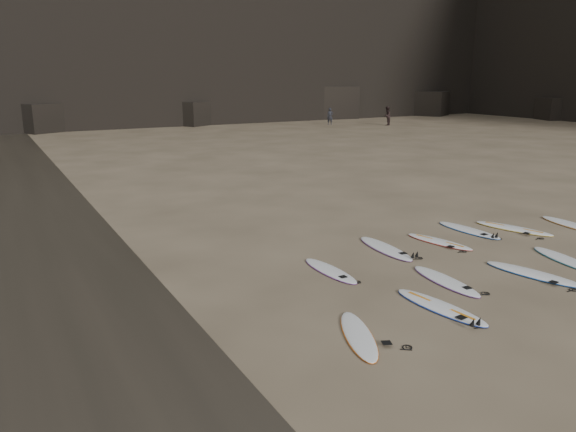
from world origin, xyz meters
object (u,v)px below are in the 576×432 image
surfboard_7 (439,241)px  person_b (387,116)px  surfboard_0 (359,335)px  surfboard_8 (469,230)px  surfboard_9 (513,228)px  surfboard_6 (385,248)px  person_a (330,116)px  surfboard_2 (446,281)px  surfboard_5 (330,270)px  surfboard_1 (440,307)px  surfboard_4 (566,259)px  surfboard_3 (533,274)px  surfboard_10 (572,225)px

surfboard_7 → person_b: person_b is taller
surfboard_0 → surfboard_8: bearing=53.1°
surfboard_9 → person_b: size_ratio=1.40×
surfboard_8 → person_b: person_b is taller
surfboard_6 → person_a: (20.87, 35.43, 0.79)m
surfboard_2 → surfboard_5: (-2.11, 2.01, -0.00)m
surfboard_1 → surfboard_6: bearing=62.0°
surfboard_0 → surfboard_7: (5.87, 3.99, 0.00)m
surfboard_4 → surfboard_9: surfboard_9 is taller
surfboard_5 → surfboard_9: bearing=2.5°
surfboard_5 → surfboard_8: size_ratio=0.90×
person_a → surfboard_8: bearing=-83.2°
surfboard_4 → surfboard_2: bearing=-172.6°
surfboard_5 → person_b: size_ratio=1.21×
surfboard_6 → surfboard_8: surfboard_6 is taller
surfboard_0 → surfboard_1: bearing=28.8°
surfboard_3 → surfboard_10: 5.84m
surfboard_4 → person_b: size_ratio=1.32×
surfboard_4 → surfboard_7: surfboard_4 is taller
surfboard_5 → surfboard_1: bearing=-76.2°
surfboard_0 → surfboard_10: size_ratio=0.87×
surfboard_3 → surfboard_9: 4.50m
surfboard_4 → surfboard_6: 4.92m
surfboard_2 → surfboard_8: 5.05m
surfboard_8 → person_b: size_ratio=1.34×
surfboard_1 → person_b: (27.05, 36.12, 0.88)m
surfboard_10 → person_b: bearing=68.8°
surfboard_0 → surfboard_8: (7.63, 4.50, 0.00)m
surfboard_8 → surfboard_10: size_ratio=0.97×
surfboard_4 → surfboard_5: 6.63m
person_a → surfboard_9: bearing=-80.9°
person_a → person_b: (4.57, -3.28, 0.09)m
surfboard_3 → surfboard_10: size_ratio=1.00×
surfboard_9 → surfboard_6: bearing=158.9°
surfboard_0 → surfboard_4: bearing=30.1°
surfboard_0 → surfboard_7: bearing=56.8°
surfboard_1 → person_b: 45.14m
surfboard_8 → surfboard_1: bearing=-144.2°
surfboard_4 → surfboard_5: (-6.19, 2.39, -0.00)m
surfboard_0 → surfboard_10: 11.67m
person_a → surfboard_4: bearing=-81.0°
surfboard_10 → surfboard_5: bearing=-173.1°
surfboard_0 → surfboard_4: surfboard_4 is taller
surfboard_0 → surfboard_10: surfboard_10 is taller
surfboard_0 → surfboard_1: (2.39, 0.27, 0.00)m
surfboard_1 → surfboard_9: surfboard_9 is taller
surfboard_1 → surfboard_7: size_ratio=1.08×
surfboard_9 → surfboard_10: surfboard_9 is taller
surfboard_1 → surfboard_8: 6.74m
surfboard_7 → surfboard_10: size_ratio=0.89×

